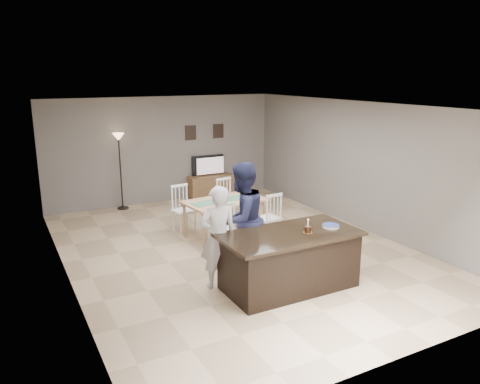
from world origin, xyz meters
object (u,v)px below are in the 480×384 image
woman (218,237)px  dining_table (225,206)px  kitchen_island (289,260)px  man (242,219)px  tv_console (211,186)px  plate_stack (331,226)px  floor_lamp (119,151)px  birthday_cake (308,229)px  television (209,165)px

woman → dining_table: bearing=-109.3°
kitchen_island → man: bearing=115.9°
tv_console → plate_stack: (-0.49, -5.65, 0.62)m
dining_table → floor_lamp: floor_lamp is taller
birthday_cake → floor_lamp: floor_lamp is taller
kitchen_island → television: bearing=78.0°
kitchen_island → dining_table: 2.63m
tv_console → birthday_cake: bearing=-99.5°
television → plate_stack: size_ratio=3.40×
man → floor_lamp: 4.86m
woman → dining_table: woman is taller
dining_table → floor_lamp: bearing=107.4°
tv_console → television: television is taller
man → dining_table: size_ratio=0.94×
kitchen_island → television: television is taller
birthday_cake → dining_table: birthday_cake is taller
kitchen_island → floor_lamp: 5.80m
tv_console → television: bearing=90.0°
woman → dining_table: (1.13, 2.07, -0.18)m
plate_stack → floor_lamp: (-1.89, 5.67, 0.53)m
birthday_cake → floor_lamp: 5.90m
tv_console → floor_lamp: floor_lamp is taller
tv_console → man: bearing=-108.6°
man → birthday_cake: (0.64, -0.94, 0.00)m
tv_console → television: (0.00, 0.07, 0.56)m
floor_lamp → plate_stack: bearing=-71.5°
tv_console → television: size_ratio=1.31×
tv_console → plate_stack: plate_stack is taller
man → plate_stack: bearing=121.0°
television → kitchen_island: bearing=78.0°
kitchen_island → dining_table: bearing=86.1°
plate_stack → floor_lamp: 6.01m
television → man: size_ratio=0.48×
tv_console → birthday_cake: 5.80m
kitchen_island → woman: woman is taller
tv_console → man: 5.05m
kitchen_island → tv_console: bearing=77.8°
floor_lamp → man: bearing=-80.7°
tv_console → kitchen_island: bearing=-102.2°
kitchen_island → dining_table: dining_table is taller
television → dining_table: (-1.02, -3.02, -0.23)m
television → man: bearing=71.7°
kitchen_island → dining_table: size_ratio=1.07×
birthday_cake → dining_table: size_ratio=0.11×
woman → floor_lamp: bearing=-78.0°
tv_console → woman: bearing=-113.2°
television → plate_stack: bearing=85.1°
woman → plate_stack: woman is taller
man → plate_stack: 1.43m
television → birthday_cake: bearing=80.6°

